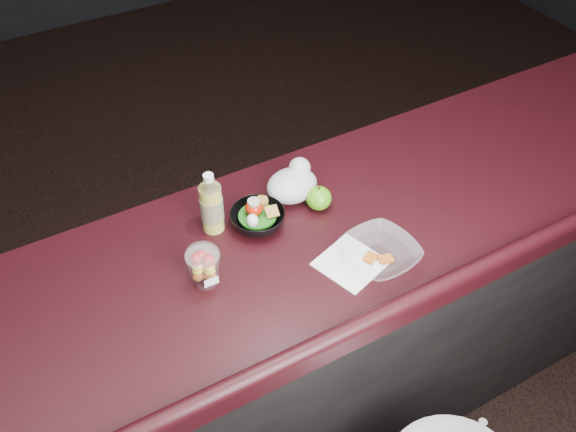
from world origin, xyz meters
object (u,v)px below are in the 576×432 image
(fruit_cup, at_px, (204,265))
(takeout_bowl, at_px, (379,254))
(snack_bowl, at_px, (257,218))
(lemonade_bottle, at_px, (212,207))
(green_apple, at_px, (319,198))

(fruit_cup, relative_size, takeout_bowl, 0.57)
(snack_bowl, bearing_deg, fruit_cup, -150.51)
(lemonade_bottle, distance_m, green_apple, 0.32)
(green_apple, distance_m, snack_bowl, 0.20)
(lemonade_bottle, xyz_separation_m, snack_bowl, (0.12, -0.05, -0.05))
(lemonade_bottle, bearing_deg, takeout_bowl, -44.86)
(takeout_bowl, bearing_deg, fruit_cup, 159.93)
(lemonade_bottle, xyz_separation_m, fruit_cup, (-0.11, -0.18, -0.02))
(fruit_cup, xyz_separation_m, green_apple, (0.42, 0.10, -0.03))
(lemonade_bottle, height_order, takeout_bowl, lemonade_bottle)
(green_apple, xyz_separation_m, takeout_bowl, (0.03, -0.27, -0.01))
(lemonade_bottle, bearing_deg, snack_bowl, -24.20)
(fruit_cup, distance_m, green_apple, 0.43)
(snack_bowl, height_order, takeout_bowl, snack_bowl)
(lemonade_bottle, bearing_deg, fruit_cup, -120.71)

